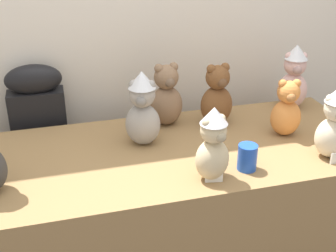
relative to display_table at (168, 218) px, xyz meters
The scene contains 11 objects.
display_table is the anchor object (origin of this frame).
instrument_case 0.77m from the display_table, 136.78° to the left, with size 0.28×0.12×1.03m.
teddy_bear_chestnut 0.64m from the display_table, 34.07° to the left, with size 0.17×0.15×0.31m.
teddy_bear_ash 0.56m from the display_table, 134.48° to the left, with size 0.19×0.17×0.35m.
teddy_bear_sand 0.60m from the display_table, 68.49° to the right, with size 0.17×0.15×0.31m.
teddy_bear_ginger 0.76m from the display_table, ahead, with size 0.17×0.15×0.28m.
teddy_bear_blush 0.98m from the display_table, 20.79° to the left, with size 0.19×0.17×0.35m.
teddy_bear_cream 0.88m from the display_table, 19.77° to the right, with size 0.18×0.16×0.33m.
teddy_bear_mocha 0.59m from the display_table, 76.28° to the left, with size 0.17×0.15×0.31m.
party_cup_blue 0.56m from the display_table, 41.49° to the right, with size 0.08×0.08×0.11m, color blue.
name_card_front_middle 0.51m from the display_table, 70.40° to the right, with size 0.07×0.01×0.05m, color white.
Camera 1 is at (-0.48, -1.48, 1.74)m, focal length 49.18 mm.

